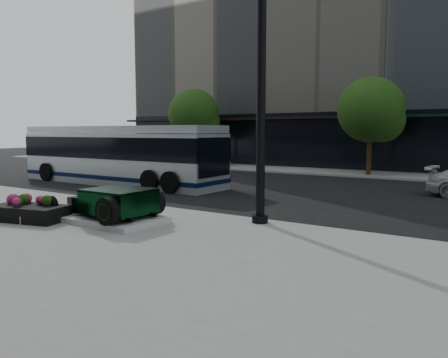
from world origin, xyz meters
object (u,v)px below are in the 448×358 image
Objects in this scene: lamppost at (261,85)px; hot_rod at (114,202)px; transit_bus at (118,154)px; flower_planter at (29,212)px.

hot_rod is at bearing -147.16° from lamppost.
hot_rod is 10.49m from transit_bus.
hot_rod is 1.36× the size of flower_planter.
lamppost reaches higher than hot_rod.
transit_bus reaches higher than hot_rod.
flower_planter is (-5.64, -3.42, -3.54)m from lamppost.
lamppost is at bearing -24.21° from transit_bus.
lamppost reaches higher than transit_bus.
transit_bus is (-11.04, 4.96, -2.43)m from lamppost.
flower_planter is (-2.20, -1.20, -0.32)m from hot_rod.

